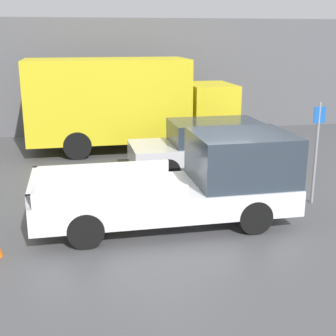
{
  "coord_description": "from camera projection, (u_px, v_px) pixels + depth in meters",
  "views": [
    {
      "loc": [
        -3.06,
        -9.61,
        4.1
      ],
      "look_at": [
        -0.88,
        1.05,
        1.0
      ],
      "focal_mm": 50.0,
      "sensor_mm": 36.0,
      "label": 1
    }
  ],
  "objects": [
    {
      "name": "building_wall",
      "position": [
        144.0,
        76.0,
        20.06
      ],
      "size": [
        28.0,
        0.15,
        4.79
      ],
      "color": "#56565B",
      "rests_on": "ground"
    },
    {
      "name": "parking_sign",
      "position": [
        316.0,
        148.0,
        11.48
      ],
      "size": [
        0.3,
        0.07,
        2.55
      ],
      "color": "gray",
      "rests_on": "ground"
    },
    {
      "name": "car",
      "position": [
        211.0,
        146.0,
        14.36
      ],
      "size": [
        4.85,
        2.0,
        1.59
      ],
      "color": "silver",
      "rests_on": "ground"
    },
    {
      "name": "ground_plane",
      "position": [
        215.0,
        220.0,
        10.77
      ],
      "size": [
        60.0,
        60.0,
        0.0
      ],
      "primitive_type": "plane",
      "color": "#4C4C4F"
    },
    {
      "name": "newspaper_box",
      "position": [
        229.0,
        117.0,
        21.0
      ],
      "size": [
        0.45,
        0.4,
        1.09
      ],
      "color": "gold",
      "rests_on": "ground"
    },
    {
      "name": "delivery_truck",
      "position": [
        124.0,
        102.0,
        16.96
      ],
      "size": [
        7.5,
        2.52,
        3.3
      ],
      "color": "gold",
      "rests_on": "ground"
    },
    {
      "name": "pickup_truck",
      "position": [
        193.0,
        182.0,
        10.46
      ],
      "size": [
        5.73,
        2.11,
        2.0
      ],
      "color": "silver",
      "rests_on": "ground"
    }
  ]
}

